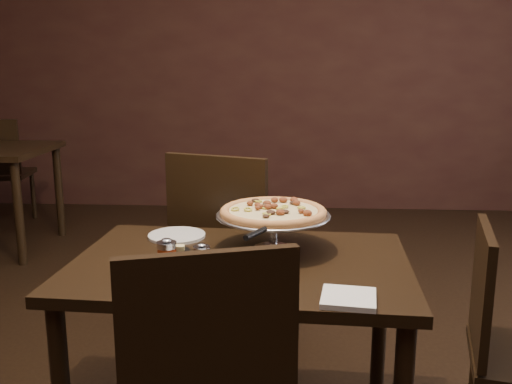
{
  "coord_description": "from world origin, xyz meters",
  "views": [
    {
      "loc": [
        0.19,
        -1.87,
        1.36
      ],
      "look_at": [
        0.08,
        -0.0,
        0.94
      ],
      "focal_mm": 40.0,
      "sensor_mm": 36.0,
      "label": 1
    }
  ],
  "objects": [
    {
      "name": "room",
      "position": [
        0.06,
        0.03,
        1.4
      ],
      "size": [
        6.04,
        7.04,
        2.84
      ],
      "color": "black",
      "rests_on": "ground"
    },
    {
      "name": "dining_table",
      "position": [
        0.03,
        -0.05,
        0.61
      ],
      "size": [
        1.17,
        0.82,
        0.71
      ],
      "rotation": [
        0.0,
        0.0,
        -0.06
      ],
      "color": "black",
      "rests_on": "ground"
    },
    {
      "name": "pizza_stand",
      "position": [
        0.14,
        0.07,
        0.85
      ],
      "size": [
        0.41,
        0.41,
        0.17
      ],
      "color": "silver",
      "rests_on": "dining_table"
    },
    {
      "name": "parmesan_shaker",
      "position": [
        -0.08,
        -0.17,
        0.75
      ],
      "size": [
        0.06,
        0.06,
        0.1
      ],
      "color": "beige",
      "rests_on": "dining_table"
    },
    {
      "name": "pepper_flake_shaker",
      "position": [
        -0.19,
        -0.17,
        0.76
      ],
      "size": [
        0.06,
        0.06,
        0.11
      ],
      "color": "maroon",
      "rests_on": "dining_table"
    },
    {
      "name": "packet_caddy",
      "position": [
        -0.18,
        -0.14,
        0.74
      ],
      "size": [
        0.1,
        0.1,
        0.08
      ],
      "rotation": [
        0.0,
        0.0,
        0.11
      ],
      "color": "black",
      "rests_on": "dining_table"
    },
    {
      "name": "napkin_stack",
      "position": [
        0.36,
        -0.37,
        0.72
      ],
      "size": [
        0.17,
        0.17,
        0.02
      ],
      "primitive_type": "cube",
      "rotation": [
        0.0,
        0.0,
        -0.14
      ],
      "color": "white",
      "rests_on": "dining_table"
    },
    {
      "name": "plate_left",
      "position": [
        -0.24,
        0.2,
        0.71
      ],
      "size": [
        0.22,
        0.22,
        0.01
      ],
      "primitive_type": "cylinder",
      "color": "silver",
      "rests_on": "dining_table"
    },
    {
      "name": "plate_near",
      "position": [
        -0.01,
        -0.34,
        0.71
      ],
      "size": [
        0.26,
        0.26,
        0.01
      ],
      "primitive_type": "cylinder",
      "color": "silver",
      "rests_on": "dining_table"
    },
    {
      "name": "serving_spatula",
      "position": [
        0.09,
        -0.18,
        0.84
      ],
      "size": [
        0.15,
        0.15,
        0.02
      ],
      "rotation": [
        0.0,
        0.0,
        -0.43
      ],
      "color": "silver",
      "rests_on": "pizza_stand"
    },
    {
      "name": "chair_far",
      "position": [
        -0.08,
        0.58,
        0.54
      ],
      "size": [
        0.58,
        0.58,
        0.99
      ],
      "rotation": [
        0.0,
        0.0,
        2.82
      ],
      "color": "black",
      "rests_on": "ground"
    },
    {
      "name": "bg_chair_far",
      "position": [
        -2.24,
        2.7,
        0.5
      ],
      "size": [
        0.48,
        0.48,
        0.92
      ],
      "rotation": [
        0.0,
        0.0,
        3.27
      ],
      "color": "black",
      "rests_on": "ground"
    }
  ]
}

